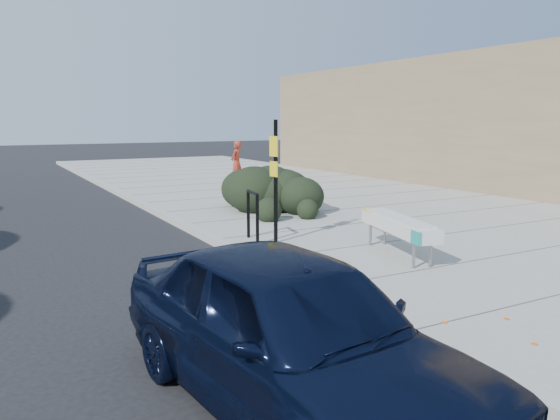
{
  "coord_description": "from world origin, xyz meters",
  "views": [
    {
      "loc": [
        -4.43,
        -6.76,
        2.69
      ],
      "look_at": [
        0.55,
        2.22,
        1.0
      ],
      "focal_mm": 35.0,
      "sensor_mm": 36.0,
      "label": 1
    }
  ],
  "objects_px": {
    "bike_rack": "(253,211)",
    "pedestrian": "(237,163)",
    "sedan_navy": "(291,331)",
    "sign_post": "(275,174)",
    "bench": "(399,226)"
  },
  "relations": [
    {
      "from": "bike_rack",
      "to": "pedestrian",
      "type": "relative_size",
      "value": 0.61
    },
    {
      "from": "bike_rack",
      "to": "sign_post",
      "type": "relative_size",
      "value": 0.42
    },
    {
      "from": "sedan_navy",
      "to": "sign_post",
      "type": "bearing_deg",
      "value": 57.04
    },
    {
      "from": "pedestrian",
      "to": "sign_post",
      "type": "bearing_deg",
      "value": 30.85
    },
    {
      "from": "pedestrian",
      "to": "sedan_navy",
      "type": "bearing_deg",
      "value": 28.28
    },
    {
      "from": "sedan_navy",
      "to": "pedestrian",
      "type": "xyz_separation_m",
      "value": [
        6.67,
        15.81,
        0.25
      ]
    },
    {
      "from": "bike_rack",
      "to": "pedestrian",
      "type": "xyz_separation_m",
      "value": [
        4.05,
        9.69,
        0.23
      ]
    },
    {
      "from": "bench",
      "to": "sedan_navy",
      "type": "height_order",
      "value": "sedan_navy"
    },
    {
      "from": "sign_post",
      "to": "pedestrian",
      "type": "bearing_deg",
      "value": 65.25
    },
    {
      "from": "bike_rack",
      "to": "sedan_navy",
      "type": "xyz_separation_m",
      "value": [
        -2.61,
        -6.12,
        -0.02
      ]
    },
    {
      "from": "bike_rack",
      "to": "sedan_navy",
      "type": "bearing_deg",
      "value": -103.67
    },
    {
      "from": "bench",
      "to": "sedan_navy",
      "type": "distance_m",
      "value": 5.74
    },
    {
      "from": "sign_post",
      "to": "bench",
      "type": "bearing_deg",
      "value": -58.13
    },
    {
      "from": "sign_post",
      "to": "pedestrian",
      "type": "xyz_separation_m",
      "value": [
        3.74,
        10.11,
        -0.58
      ]
    },
    {
      "from": "bench",
      "to": "sign_post",
      "type": "relative_size",
      "value": 0.96
    }
  ]
}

